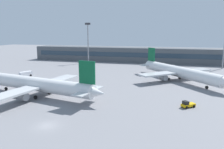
{
  "coord_description": "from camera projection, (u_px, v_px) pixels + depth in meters",
  "views": [
    {
      "loc": [
        22.87,
        -36.21,
        18.67
      ],
      "look_at": [
        3.27,
        40.0,
        3.0
      ],
      "focal_mm": 34.59,
      "sensor_mm": 36.0,
      "label": 1
    }
  ],
  "objects": [
    {
      "name": "ground_plane",
      "position": [
        104.0,
        82.0,
        81.62
      ],
      "size": [
        400.0,
        400.0,
        0.0
      ],
      "primitive_type": "plane",
      "color": "gray"
    },
    {
      "name": "airplane_mid",
      "position": [
        179.0,
        72.0,
        82.56
      ],
      "size": [
        33.32,
        37.83,
        11.53
      ],
      "color": "white",
      "rests_on": "ground_plane"
    },
    {
      "name": "terminal_building",
      "position": [
        130.0,
        55.0,
        135.85
      ],
      "size": [
        124.85,
        12.13,
        9.0
      ],
      "color": "#4C5156",
      "rests_on": "ground_plane"
    },
    {
      "name": "floodlight_tower_east",
      "position": [
        88.0,
        40.0,
        129.3
      ],
      "size": [
        3.2,
        0.8,
        23.85
      ],
      "color": "gray",
      "rests_on": "ground_plane"
    },
    {
      "name": "airplane_near",
      "position": [
        36.0,
        84.0,
        63.44
      ],
      "size": [
        46.01,
        32.51,
        11.46
      ],
      "color": "silver",
      "rests_on": "ground_plane"
    },
    {
      "name": "service_van_white",
      "position": [
        26.0,
        74.0,
        91.32
      ],
      "size": [
        4.06,
        5.55,
        2.08
      ],
      "color": "white",
      "rests_on": "ground_plane"
    },
    {
      "name": "baggage_tug_yellow",
      "position": [
        188.0,
        104.0,
        53.88
      ],
      "size": [
        3.75,
        3.42,
        1.75
      ],
      "color": "#F2B20C",
      "rests_on": "ground_plane"
    }
  ]
}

